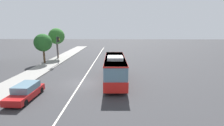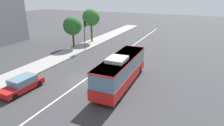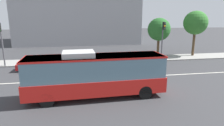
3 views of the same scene
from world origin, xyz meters
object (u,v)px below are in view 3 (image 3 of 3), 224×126
at_px(traffic_light_near_corner, 163,34).
at_px(street_tree_kerbside_centre, 159,30).
at_px(transit_bus, 96,73).
at_px(sedan_red, 40,64).
at_px(traffic_light_far_corner, 1,37).
at_px(street_tree_kerbside_right, 196,23).

relative_size(traffic_light_near_corner, street_tree_kerbside_centre, 0.92).
bearing_deg(street_tree_kerbside_centre, transit_bus, -127.62).
height_order(transit_bus, street_tree_kerbside_centre, street_tree_kerbside_centre).
bearing_deg(sedan_red, transit_bus, 123.79).
height_order(transit_bus, sedan_red, transit_bus).
xyz_separation_m(transit_bus, traffic_light_far_corner, (-9.83, 10.52, 1.75)).
distance_m(transit_bus, street_tree_kerbside_right, 20.51).
distance_m(sedan_red, traffic_light_far_corner, 5.54).
height_order(traffic_light_far_corner, street_tree_kerbside_centre, street_tree_kerbside_centre).
distance_m(traffic_light_near_corner, street_tree_kerbside_centre, 3.13).
height_order(transit_bus, street_tree_kerbside_right, street_tree_kerbside_right).
distance_m(transit_bus, traffic_light_near_corner, 14.51).
xyz_separation_m(traffic_light_near_corner, street_tree_kerbside_centre, (0.68, 3.02, 0.42)).
bearing_deg(sedan_red, street_tree_kerbside_right, -167.51).
bearing_deg(street_tree_kerbside_centre, street_tree_kerbside_right, -8.27).
height_order(transit_bus, traffic_light_near_corner, traffic_light_near_corner).
height_order(sedan_red, traffic_light_near_corner, traffic_light_near_corner).
relative_size(traffic_light_far_corner, street_tree_kerbside_right, 0.78).
distance_m(traffic_light_far_corner, street_tree_kerbside_right, 25.67).
xyz_separation_m(traffic_light_far_corner, street_tree_kerbside_centre, (20.31, 3.07, 0.42)).
height_order(traffic_light_near_corner, street_tree_kerbside_right, street_tree_kerbside_right).
height_order(sedan_red, traffic_light_far_corner, traffic_light_far_corner).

